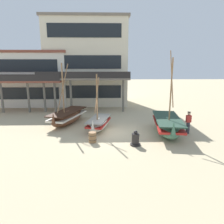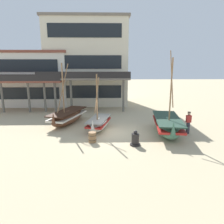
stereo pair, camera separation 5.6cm
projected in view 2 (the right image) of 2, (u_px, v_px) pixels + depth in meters
The scene contains 9 objects.
ground_plane at pixel (112, 133), 15.68m from camera, with size 120.00×120.00×0.00m, color tan.
fishing_boat_near_left at pixel (68, 117), 17.91m from camera, with size 2.94×4.90×5.24m.
fishing_boat_centre_large at pixel (167, 125), 15.30m from camera, with size 2.43×5.12×6.08m.
fishing_boat_far_right at pixel (99, 123), 16.29m from camera, with size 2.02×3.60×4.42m.
fisherman_by_hull at pixel (188, 123), 15.32m from camera, with size 0.37×0.26×1.68m.
capstan_winch at pixel (135, 139), 13.15m from camera, with size 0.68×0.68×1.00m.
wooden_barrel at pixel (92, 137), 13.68m from camera, with size 0.56×0.56×0.70m.
harbor_building_main at pixel (88, 63), 26.92m from camera, with size 10.42×9.20×10.76m.
harbor_building_annex at pixel (33, 78), 27.29m from camera, with size 10.37×9.73×6.75m.
Camera 2 is at (-0.41, -14.93, 5.05)m, focal length 32.83 mm.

